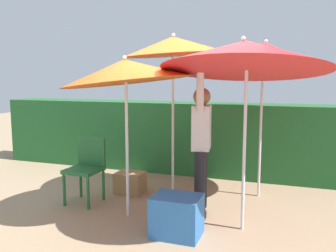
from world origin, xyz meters
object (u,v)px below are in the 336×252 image
(umbrella_rainbow, at_px, (173,46))
(chair_plastic, at_px, (87,166))
(crate_cardboard, at_px, (130,183))
(umbrella_orange, at_px, (245,56))
(cooler_box, at_px, (177,216))
(umbrella_yellow, at_px, (265,53))
(umbrella_navy, at_px, (125,71))
(person_vendor, at_px, (201,140))

(umbrella_rainbow, height_order, chair_plastic, umbrella_rainbow)
(chair_plastic, bearing_deg, crate_cardboard, 53.00)
(crate_cardboard, bearing_deg, umbrella_orange, -23.87)
(umbrella_rainbow, bearing_deg, cooler_box, -69.86)
(umbrella_yellow, distance_m, crate_cardboard, 2.72)
(umbrella_navy, distance_m, person_vendor, 1.29)
(umbrella_orange, bearing_deg, crate_cardboard, 156.13)
(umbrella_navy, distance_m, cooler_box, 1.77)
(umbrella_navy, relative_size, crate_cardboard, 5.01)
(chair_plastic, bearing_deg, umbrella_orange, -6.24)
(person_vendor, relative_size, cooler_box, 3.60)
(umbrella_rainbow, relative_size, crate_cardboard, 5.82)
(umbrella_yellow, distance_m, chair_plastic, 2.94)
(umbrella_rainbow, height_order, umbrella_orange, umbrella_rainbow)
(umbrella_rainbow, xyz_separation_m, chair_plastic, (-1.06, -0.63, -1.65))
(umbrella_yellow, bearing_deg, crate_cardboard, -165.25)
(chair_plastic, height_order, cooler_box, chair_plastic)
(umbrella_rainbow, bearing_deg, crate_cardboard, -172.14)
(umbrella_navy, bearing_deg, cooler_box, -23.24)
(chair_plastic, xyz_separation_m, crate_cardboard, (0.41, 0.54, -0.36))
(umbrella_yellow, relative_size, chair_plastic, 2.67)
(person_vendor, distance_m, chair_plastic, 1.66)
(umbrella_navy, height_order, chair_plastic, umbrella_navy)
(umbrella_yellow, xyz_separation_m, chair_plastic, (-2.27, -1.03, -1.56))
(umbrella_orange, height_order, umbrella_navy, umbrella_orange)
(umbrella_orange, xyz_separation_m, umbrella_navy, (-1.39, -0.08, -0.16))
(umbrella_rainbow, distance_m, umbrella_navy, 1.05)
(crate_cardboard, bearing_deg, cooler_box, -46.56)
(crate_cardboard, bearing_deg, umbrella_rainbow, 7.86)
(umbrella_navy, height_order, crate_cardboard, umbrella_navy)
(person_vendor, height_order, crate_cardboard, person_vendor)
(umbrella_orange, relative_size, crate_cardboard, 5.55)
(umbrella_navy, height_order, cooler_box, umbrella_navy)
(umbrella_yellow, distance_m, person_vendor, 1.58)
(umbrella_yellow, bearing_deg, umbrella_orange, -95.04)
(umbrella_orange, distance_m, chair_plastic, 2.61)
(cooler_box, bearing_deg, umbrella_navy, 156.76)
(umbrella_navy, height_order, person_vendor, umbrella_navy)
(umbrella_navy, bearing_deg, chair_plastic, 157.63)
(crate_cardboard, bearing_deg, person_vendor, -17.54)
(chair_plastic, xyz_separation_m, cooler_box, (1.52, -0.64, -0.29))
(person_vendor, height_order, cooler_box, person_vendor)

